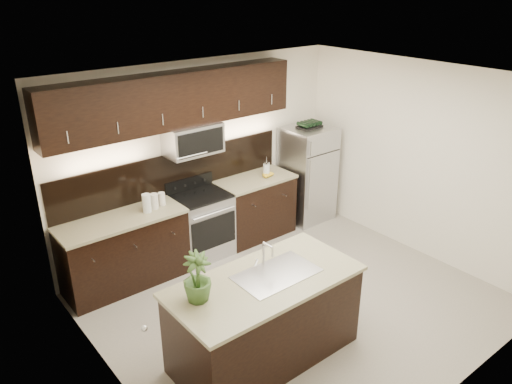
% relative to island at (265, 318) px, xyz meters
% --- Properties ---
extents(ground, '(4.50, 4.50, 0.00)m').
position_rel_island_xyz_m(ground, '(0.89, 0.48, -0.47)').
color(ground, gray).
rests_on(ground, ground).
extents(room_walls, '(4.52, 4.02, 2.71)m').
position_rel_island_xyz_m(room_walls, '(0.78, 0.44, 1.22)').
color(room_walls, silver).
rests_on(room_walls, ground).
extents(counter_run, '(3.51, 0.65, 0.94)m').
position_rel_island_xyz_m(counter_run, '(0.44, 2.17, -0.00)').
color(counter_run, black).
rests_on(counter_run, ground).
extents(upper_fixtures, '(3.49, 0.40, 1.66)m').
position_rel_island_xyz_m(upper_fixtures, '(0.46, 2.32, 1.67)').
color(upper_fixtures, black).
rests_on(upper_fixtures, counter_run).
extents(island, '(1.96, 0.96, 0.94)m').
position_rel_island_xyz_m(island, '(0.00, 0.00, 0.00)').
color(island, black).
rests_on(island, ground).
extents(sink_faucet, '(0.84, 0.50, 0.28)m').
position_rel_island_xyz_m(sink_faucet, '(0.15, 0.01, 0.48)').
color(sink_faucet, silver).
rests_on(sink_faucet, island).
extents(refrigerator, '(0.74, 0.67, 1.54)m').
position_rel_island_xyz_m(refrigerator, '(2.64, 2.11, 0.30)').
color(refrigerator, '#B2B2B7').
rests_on(refrigerator, ground).
extents(wine_rack, '(0.38, 0.24, 0.09)m').
position_rel_island_xyz_m(wine_rack, '(2.64, 2.11, 1.11)').
color(wine_rack, black).
rests_on(wine_rack, refrigerator).
extents(plant, '(0.28, 0.28, 0.48)m').
position_rel_island_xyz_m(plant, '(-0.70, 0.13, 0.71)').
color(plant, '#324F1F').
rests_on(plant, island).
extents(canisters, '(0.35, 0.17, 0.24)m').
position_rel_island_xyz_m(canisters, '(-0.08, 2.15, 0.57)').
color(canisters, silver).
rests_on(canisters, counter_run).
extents(french_press, '(0.10, 0.10, 0.30)m').
position_rel_island_xyz_m(french_press, '(1.79, 2.12, 0.58)').
color(french_press, silver).
rests_on(french_press, counter_run).
extents(bananas, '(0.23, 0.19, 0.06)m').
position_rel_island_xyz_m(bananas, '(1.73, 2.09, 0.50)').
color(bananas, gold).
rests_on(bananas, counter_run).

